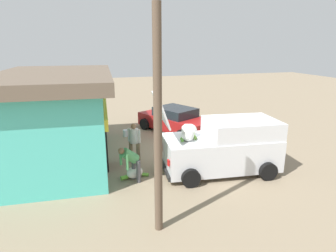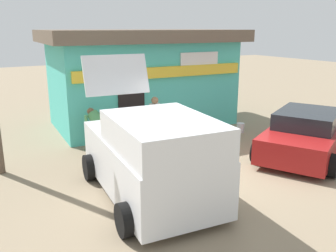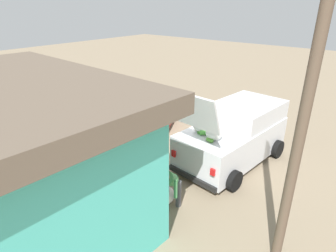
% 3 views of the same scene
% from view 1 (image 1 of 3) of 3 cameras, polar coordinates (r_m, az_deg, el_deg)
% --- Properties ---
extents(ground_plane, '(60.00, 60.00, 0.00)m').
position_cam_1_polar(ground_plane, '(12.54, 4.52, -5.14)').
color(ground_plane, gray).
extents(storefront_bar, '(7.33, 4.63, 3.54)m').
position_cam_1_polar(storefront_bar, '(11.82, -21.29, 1.76)').
color(storefront_bar, '#4CC6B7').
rests_on(storefront_bar, ground_plane).
extents(delivery_van, '(2.59, 4.59, 2.94)m').
position_cam_1_polar(delivery_van, '(10.56, 11.20, -3.95)').
color(delivery_van, silver).
rests_on(delivery_van, ground_plane).
extents(parked_sedan, '(4.57, 3.52, 1.31)m').
position_cam_1_polar(parked_sedan, '(15.20, 1.47, 1.18)').
color(parked_sedan, maroon).
rests_on(parked_sedan, ground_plane).
extents(vendor_standing, '(0.48, 0.48, 1.59)m').
position_cam_1_polar(vendor_standing, '(11.21, -6.84, -2.82)').
color(vendor_standing, '#726047').
rests_on(vendor_standing, ground_plane).
extents(customer_bending, '(0.65, 0.76, 1.31)m').
position_cam_1_polar(customer_bending, '(9.64, -7.55, -6.80)').
color(customer_bending, '#4C4C51').
rests_on(customer_bending, ground_plane).
extents(unloaded_banana_pile, '(0.77, 1.03, 0.40)m').
position_cam_1_polar(unloaded_banana_pile, '(10.17, -6.75, -9.34)').
color(unloaded_banana_pile, silver).
rests_on(unloaded_banana_pile, ground_plane).
extents(paint_bucket, '(0.27, 0.27, 0.34)m').
position_cam_1_polar(paint_bucket, '(14.65, -8.54, -1.41)').
color(paint_bucket, silver).
rests_on(paint_bucket, ground_plane).
extents(utility_pole, '(0.20, 0.20, 5.40)m').
position_cam_1_polar(utility_pole, '(6.50, -2.06, -0.30)').
color(utility_pole, brown).
rests_on(utility_pole, ground_plane).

